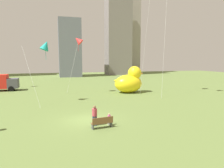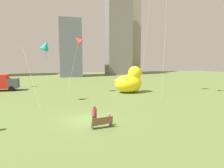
{
  "view_description": "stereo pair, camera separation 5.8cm",
  "coord_description": "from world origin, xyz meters",
  "px_view_note": "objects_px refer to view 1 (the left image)",
  "views": [
    {
      "loc": [
        -2.56,
        -17.04,
        5.27
      ],
      "look_at": [
        3.8,
        5.35,
        2.48
      ],
      "focal_mm": 31.71,
      "sensor_mm": 36.0,
      "label": 1
    },
    {
      "loc": [
        -2.5,
        -17.06,
        5.27
      ],
      "look_at": [
        3.8,
        5.35,
        2.48
      ],
      "focal_mm": 31.71,
      "sensor_mm": 36.0,
      "label": 2
    }
  ],
  "objects_px": {
    "person_adult": "(95,115)",
    "giant_inflatable_duck": "(129,81)",
    "park_bench": "(102,122)",
    "person_child": "(109,119)",
    "kite_teal": "(45,46)",
    "kite_red": "(78,40)"
  },
  "relations": [
    {
      "from": "park_bench",
      "to": "kite_red",
      "type": "xyz_separation_m",
      "value": [
        0.11,
        16.91,
        7.9
      ]
    },
    {
      "from": "person_child",
      "to": "kite_teal",
      "type": "bearing_deg",
      "value": 116.49
    },
    {
      "from": "park_bench",
      "to": "giant_inflatable_duck",
      "type": "distance_m",
      "value": 17.63
    },
    {
      "from": "person_adult",
      "to": "person_child",
      "type": "relative_size",
      "value": 1.65
    },
    {
      "from": "park_bench",
      "to": "kite_teal",
      "type": "distance_m",
      "value": 13.48
    },
    {
      "from": "kite_teal",
      "to": "kite_red",
      "type": "height_order",
      "value": "kite_red"
    },
    {
      "from": "giant_inflatable_duck",
      "to": "person_child",
      "type": "bearing_deg",
      "value": -116.42
    },
    {
      "from": "person_adult",
      "to": "kite_teal",
      "type": "distance_m",
      "value": 12.49
    },
    {
      "from": "person_child",
      "to": "giant_inflatable_duck",
      "type": "xyz_separation_m",
      "value": [
        7.47,
        15.03,
        1.3
      ]
    },
    {
      "from": "park_bench",
      "to": "giant_inflatable_duck",
      "type": "xyz_separation_m",
      "value": [
        8.16,
        15.57,
        1.37
      ]
    },
    {
      "from": "park_bench",
      "to": "person_adult",
      "type": "height_order",
      "value": "person_adult"
    },
    {
      "from": "person_adult",
      "to": "giant_inflatable_duck",
      "type": "height_order",
      "value": "giant_inflatable_duck"
    },
    {
      "from": "park_bench",
      "to": "kite_red",
      "type": "relative_size",
      "value": 0.19
    },
    {
      "from": "kite_teal",
      "to": "giant_inflatable_duck",
      "type": "bearing_deg",
      "value": 20.28
    },
    {
      "from": "park_bench",
      "to": "person_adult",
      "type": "xyz_separation_m",
      "value": [
        -0.46,
        0.79,
        0.43
      ]
    },
    {
      "from": "kite_teal",
      "to": "person_child",
      "type": "bearing_deg",
      "value": -63.51
    },
    {
      "from": "person_adult",
      "to": "person_child",
      "type": "distance_m",
      "value": 1.23
    },
    {
      "from": "park_bench",
      "to": "giant_inflatable_duck",
      "type": "relative_size",
      "value": 0.33
    },
    {
      "from": "park_bench",
      "to": "kite_red",
      "type": "distance_m",
      "value": 18.67
    },
    {
      "from": "person_adult",
      "to": "giant_inflatable_duck",
      "type": "relative_size",
      "value": 0.31
    },
    {
      "from": "giant_inflatable_duck",
      "to": "kite_red",
      "type": "bearing_deg",
      "value": 170.53
    },
    {
      "from": "kite_red",
      "to": "person_child",
      "type": "bearing_deg",
      "value": -87.95
    }
  ]
}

